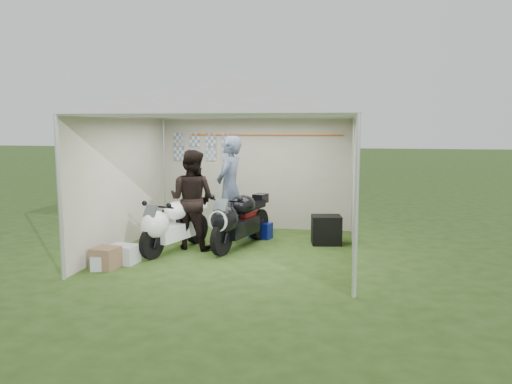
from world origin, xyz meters
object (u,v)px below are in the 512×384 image
crate_0 (123,254)px  crate_2 (102,262)px  person_blue_jacket (230,188)px  equipment_box (326,230)px  paddock_stand (261,230)px  crate_1 (106,258)px  canopy_tent (234,99)px  motorcycle_white (172,223)px  motorcycle_black (238,218)px  person_dark_jacket (192,199)px

crate_0 → crate_2: 0.43m
person_blue_jacket → equipment_box: 1.96m
paddock_stand → crate_1: crate_1 is taller
equipment_box → person_blue_jacket: bearing=177.2°
equipment_box → crate_0: 3.60m
canopy_tent → crate_2: size_ratio=18.92×
motorcycle_white → crate_0: 1.03m
motorcycle_white → crate_2: motorcycle_white is taller
motorcycle_black → crate_0: bearing=-124.4°
paddock_stand → crate_2: bearing=-128.4°
paddock_stand → equipment_box: bearing=-11.4°
crate_2 → motorcycle_white: bearing=60.7°
person_blue_jacket → crate_1: 2.79m
crate_1 → paddock_stand: bearing=51.2°
motorcycle_white → person_dark_jacket: person_dark_jacket is taller
motorcycle_white → crate_2: bearing=-101.5°
motorcycle_black → paddock_stand: bearing=90.0°
person_dark_jacket → equipment_box: 2.49m
paddock_stand → canopy_tent: bearing=-105.3°
canopy_tent → person_dark_jacket: size_ratio=3.26×
motorcycle_white → crate_1: size_ratio=4.83×
motorcycle_white → crate_2: size_ratio=5.82×
canopy_tent → paddock_stand: (0.28, 1.02, -2.42)m
motorcycle_white → crate_1: bearing=-101.9°
motorcycle_white → person_blue_jacket: 1.44m
crate_0 → motorcycle_white: bearing=57.6°
person_dark_jacket → crate_0: 1.55m
crate_1 → motorcycle_black: bearing=43.0°
person_blue_jacket → equipment_box: bearing=97.9°
paddock_stand → equipment_box: size_ratio=0.77×
motorcycle_white → paddock_stand: 1.87m
crate_1 → crate_2: size_ratio=1.21×
motorcycle_white → crate_1: 1.35m
motorcycle_white → person_dark_jacket: (0.25, 0.32, 0.37)m
paddock_stand → crate_2: (-1.99, -2.51, -0.04)m
person_dark_jacket → crate_2: person_dark_jacket is taller
canopy_tent → crate_1: canopy_tent is taller
paddock_stand → crate_0: bearing=-130.9°
person_dark_jacket → person_blue_jacket: bearing=-111.0°
person_dark_jacket → equipment_box: (2.31, 0.72, -0.60)m
crate_0 → crate_1: (-0.13, -0.33, 0.02)m
motorcycle_black → equipment_box: bearing=38.1°
canopy_tent → person_blue_jacket: canopy_tent is taller
motorcycle_white → paddock_stand: bearing=62.5°
crate_0 → crate_2: bearing=-112.2°
motorcycle_black → person_blue_jacket: (-0.31, 0.68, 0.45)m
motorcycle_white → person_dark_jacket: 0.55m
equipment_box → crate_1: 3.89m
motorcycle_white → equipment_box: motorcycle_white is taller
equipment_box → crate_2: equipment_box is taller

